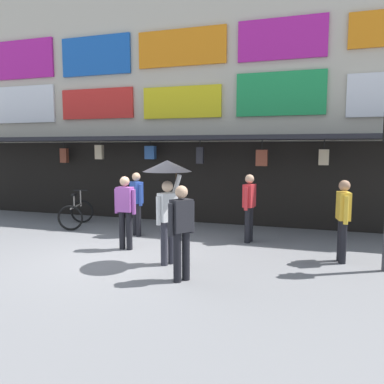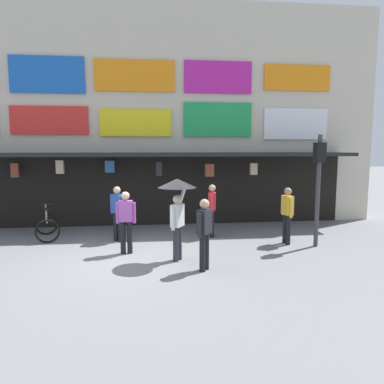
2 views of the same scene
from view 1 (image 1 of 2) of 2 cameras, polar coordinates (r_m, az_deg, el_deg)
ground_plane at (r=8.35m, az=-10.54°, el=-9.47°), size 80.00×80.00×0.00m
shopfront at (r=12.35m, az=-0.66°, el=14.40°), size 18.00×2.60×8.00m
bicycle_parked at (r=11.57m, az=-17.27°, el=-3.13°), size 1.03×1.32×1.05m
pedestrian_in_red at (r=8.60m, az=-10.18°, el=-2.52°), size 0.53×0.23×1.68m
pedestrian_in_white at (r=9.23m, az=8.73°, el=-1.86°), size 0.29×0.52×1.68m
pedestrian_in_blue at (r=8.10m, az=22.10°, el=-3.47°), size 0.27×0.53×1.68m
pedestrian_with_umbrella at (r=7.28m, az=-3.79°, el=1.43°), size 0.96×0.96×2.08m
pedestrian_in_purple at (r=9.90m, az=-8.47°, el=-1.27°), size 0.44×0.39×1.68m
pedestrian_in_black at (r=6.45m, az=-1.61°, el=-5.49°), size 0.39×0.44×1.68m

